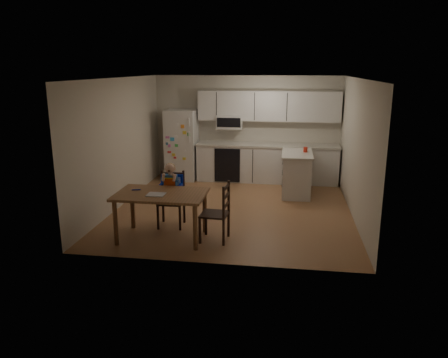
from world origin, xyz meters
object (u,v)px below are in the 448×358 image
red_cup (305,150)px  dining_table (161,199)px  chair_booster (171,188)px  refrigerator (182,145)px  kitchen_island (297,173)px  chair_side (220,209)px

red_cup → dining_table: size_ratio=0.08×
red_cup → chair_booster: 3.36m
refrigerator → kitchen_island: bearing=-18.5°
red_cup → dining_table: 3.83m
refrigerator → kitchen_island: size_ratio=1.37×
dining_table → chair_booster: size_ratio=1.27×
red_cup → chair_side: 3.31m
dining_table → kitchen_island: bearing=53.4°
chair_booster → chair_side: 1.12m
dining_table → chair_booster: chair_booster is taller
red_cup → dining_table: red_cup is taller
dining_table → chair_booster: 0.62m
kitchen_island → dining_table: bearing=-126.6°
kitchen_island → chair_side: chair_side is taller
red_cup → kitchen_island: bearing=-149.8°
refrigerator → chair_side: size_ratio=1.79×
refrigerator → chair_side: bearing=-67.8°
dining_table → chair_side: size_ratio=1.50×
kitchen_island → dining_table: kitchen_island is taller
kitchen_island → red_cup: 0.54m
refrigerator → chair_booster: refrigerator is taller
red_cup → refrigerator: bearing=164.3°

